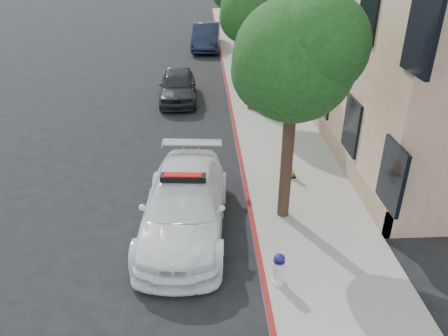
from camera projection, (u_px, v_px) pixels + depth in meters
name	position (u px, v px, depth m)	size (l,w,h in m)	color
ground	(177.00, 184.00, 13.31)	(120.00, 120.00, 0.00)	black
sidewalk	(256.00, 82.00, 22.24)	(3.20, 50.00, 0.15)	gray
curb_strip	(226.00, 83.00, 22.17)	(0.12, 50.00, 0.15)	maroon
tree_near	(296.00, 59.00, 9.65)	(2.92, 2.82, 5.62)	black
tree_mid	(255.00, 10.00, 16.75)	(2.77, 2.64, 5.43)	black
police_car	(185.00, 205.00, 10.91)	(2.43, 5.21, 1.62)	white
parked_car_mid	(178.00, 86.00, 19.75)	(1.62, 4.02, 1.37)	black
parked_car_far	(206.00, 37.00, 28.72)	(1.70, 4.88, 1.61)	black
fire_hydrant	(279.00, 269.00, 9.15)	(0.32, 0.29, 0.75)	silver
traffic_cone	(290.00, 166.00, 13.27)	(0.40, 0.40, 0.71)	black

